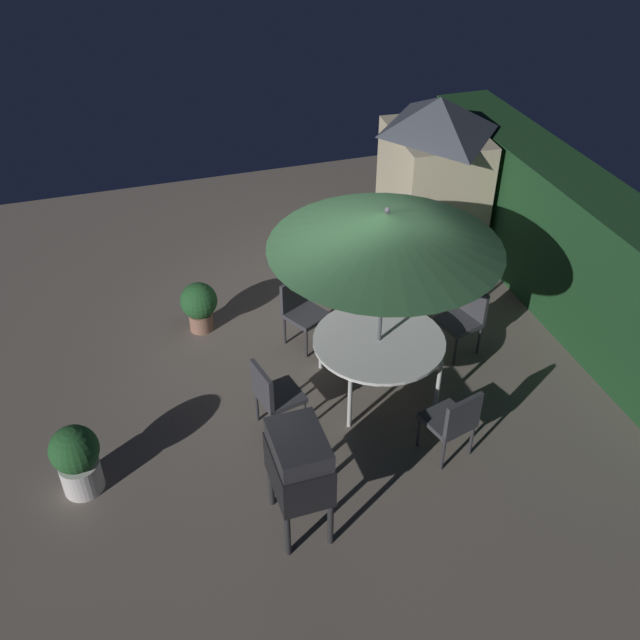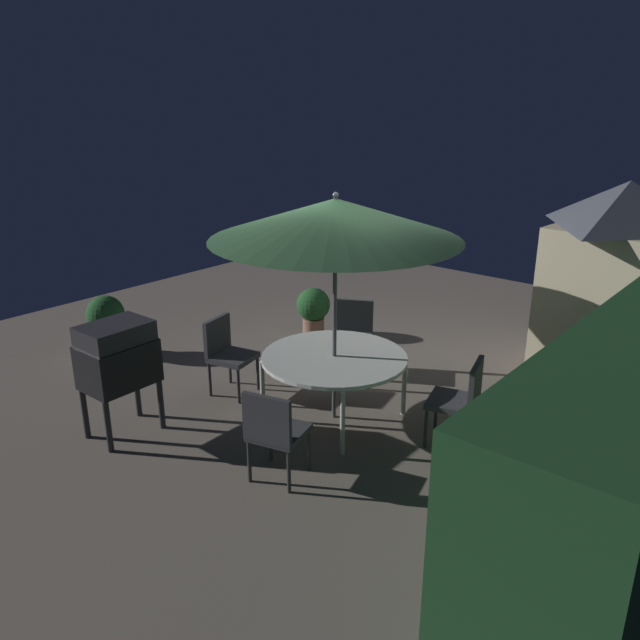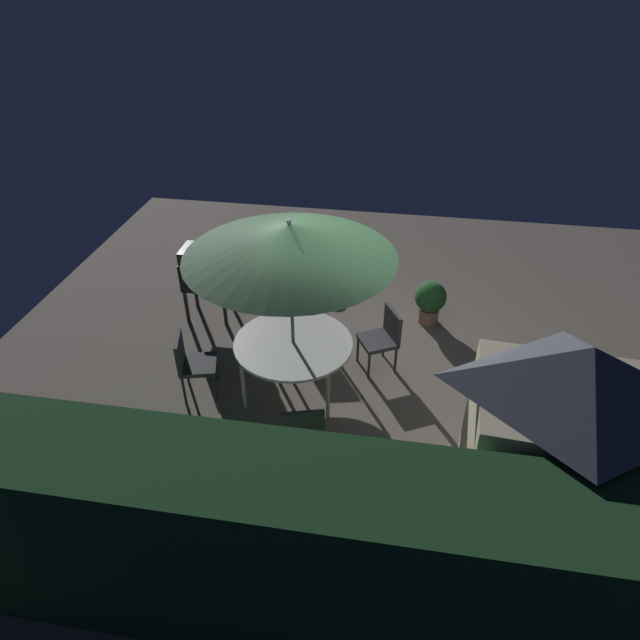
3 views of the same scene
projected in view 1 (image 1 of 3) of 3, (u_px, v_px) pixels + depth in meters
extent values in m
plane|color=#6B6056|center=(320.00, 349.00, 9.26)|extent=(11.00, 11.00, 0.00)
cube|color=#193D1E|center=(569.00, 245.00, 9.54)|extent=(6.83, 0.89, 1.88)
cube|color=#C6B793|center=(431.00, 193.00, 10.73)|extent=(1.65, 1.35, 1.93)
pyramid|color=#4C515B|center=(439.00, 114.00, 10.00)|extent=(1.75, 1.43, 0.50)
cube|color=gray|center=(469.00, 201.00, 10.97)|extent=(0.66, 0.08, 1.50)
cylinder|color=white|center=(379.00, 341.00, 8.28)|extent=(1.54, 1.54, 0.04)
cylinder|color=beige|center=(321.00, 346.00, 8.78)|extent=(0.05, 0.05, 0.68)
cylinder|color=beige|center=(350.00, 404.00, 7.95)|extent=(0.05, 0.05, 0.68)
cylinder|color=beige|center=(402.00, 330.00, 9.03)|extent=(0.05, 0.05, 0.68)
cylinder|color=beige|center=(438.00, 384.00, 8.21)|extent=(0.05, 0.05, 0.68)
cylinder|color=#4C4C51|center=(381.00, 307.00, 7.99)|extent=(0.04, 0.04, 2.37)
cone|color=#2D5633|center=(386.00, 230.00, 7.40)|extent=(2.52, 2.52, 0.40)
sphere|color=#4C4C51|center=(387.00, 210.00, 7.26)|extent=(0.06, 0.06, 0.06)
cube|color=black|center=(299.00, 469.00, 6.62)|extent=(0.71, 0.51, 0.45)
cube|color=#2B2B2E|center=(298.00, 445.00, 6.43)|extent=(0.67, 0.49, 0.20)
cylinder|color=#262628|center=(271.00, 485.00, 7.10)|extent=(0.06, 0.06, 0.55)
cylinder|color=#262628|center=(288.00, 535.00, 6.63)|extent=(0.06, 0.06, 0.55)
cylinder|color=#262628|center=(311.00, 475.00, 7.21)|extent=(0.06, 0.06, 0.55)
cylinder|color=#262628|center=(330.00, 524.00, 6.73)|extent=(0.06, 0.06, 0.55)
cube|color=#38383D|center=(306.00, 315.00, 9.10)|extent=(0.62, 0.62, 0.06)
cube|color=#38383D|center=(294.00, 294.00, 9.08)|extent=(0.26, 0.43, 0.45)
cylinder|color=#2C2C30|center=(307.00, 316.00, 9.46)|extent=(0.04, 0.04, 0.45)
cylinder|color=#2C2C30|center=(285.00, 330.00, 9.23)|extent=(0.04, 0.04, 0.45)
cylinder|color=#2C2C30|center=(328.00, 329.00, 9.24)|extent=(0.04, 0.04, 0.45)
cylinder|color=#2C2C30|center=(306.00, 343.00, 9.01)|extent=(0.04, 0.04, 0.45)
cube|color=#38383D|center=(280.00, 395.00, 7.90)|extent=(0.55, 0.55, 0.06)
cube|color=#38383D|center=(262.00, 387.00, 7.68)|extent=(0.46, 0.15, 0.45)
cylinder|color=#2C2C30|center=(257.00, 406.00, 8.09)|extent=(0.04, 0.04, 0.45)
cylinder|color=#2C2C30|center=(273.00, 427.00, 7.82)|extent=(0.04, 0.04, 0.45)
cylinder|color=#2C2C30|center=(288.00, 394.00, 8.25)|extent=(0.04, 0.04, 0.45)
cylinder|color=#2C2C30|center=(305.00, 415.00, 7.98)|extent=(0.04, 0.04, 0.45)
cube|color=#38383D|center=(447.00, 420.00, 7.59)|extent=(0.57, 0.57, 0.06)
cube|color=#38383D|center=(463.00, 417.00, 7.31)|extent=(0.17, 0.46, 0.45)
cylinder|color=#2C2C30|center=(443.00, 454.00, 7.50)|extent=(0.04, 0.04, 0.45)
cylinder|color=#2C2C30|center=(471.00, 439.00, 7.68)|extent=(0.04, 0.04, 0.45)
cylinder|color=#2C2C30|center=(419.00, 431.00, 7.77)|extent=(0.04, 0.04, 0.45)
cylinder|color=#2C2C30|center=(447.00, 417.00, 7.95)|extent=(0.04, 0.04, 0.45)
cube|color=#38383D|center=(459.00, 322.00, 8.98)|extent=(0.57, 0.57, 0.06)
cube|color=#38383D|center=(473.00, 302.00, 8.94)|extent=(0.46, 0.17, 0.45)
cylinder|color=#2C2C30|center=(479.00, 339.00, 9.07)|extent=(0.04, 0.04, 0.45)
cylinder|color=#2C2C30|center=(458.00, 323.00, 9.34)|extent=(0.04, 0.04, 0.45)
cylinder|color=#2C2C30|center=(455.00, 350.00, 8.90)|extent=(0.04, 0.04, 0.45)
cylinder|color=#2C2C30|center=(434.00, 334.00, 9.16)|extent=(0.04, 0.04, 0.45)
cylinder|color=#936651|center=(201.00, 321.00, 9.55)|extent=(0.31, 0.31, 0.25)
sphere|color=#235628|center=(199.00, 301.00, 9.35)|extent=(0.49, 0.49, 0.49)
cylinder|color=silver|center=(82.00, 476.00, 7.33)|extent=(0.41, 0.41, 0.36)
sphere|color=#235628|center=(74.00, 449.00, 7.09)|extent=(0.50, 0.50, 0.50)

